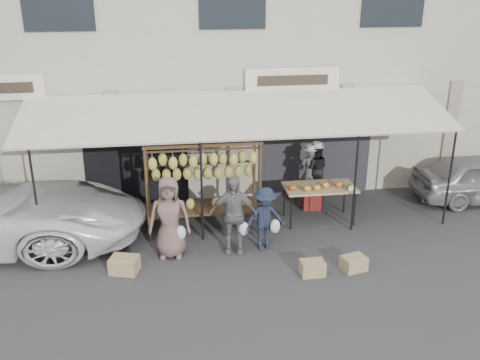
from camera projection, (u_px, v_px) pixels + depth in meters
The scene contains 15 objects.
ground_plane at pixel (255, 261), 11.21m from camera, with size 90.00×90.00×0.00m, color #2D2D30.
shophouse at pixel (220, 46), 15.90m from camera, with size 24.00×6.15×7.30m.
awning at pixel (240, 115), 12.39m from camera, with size 10.00×2.35×2.92m.
banana_rack at pixel (203, 168), 11.99m from camera, with size 2.60×0.90×2.24m.
produce_table at pixel (320, 188), 12.72m from camera, with size 1.70×0.90×1.04m.
vendor_left at pixel (310, 171), 13.36m from camera, with size 0.44×0.29×1.20m, color #52504E.
vendor_right at pixel (316, 168), 13.35m from camera, with size 0.59×0.46×1.21m, color black.
customer_left at pixel (170, 217), 11.13m from camera, with size 0.87×0.57×1.79m, color brown.
customer_mid at pixel (233, 215), 11.32m from camera, with size 1.01×0.42×1.73m, color slate.
customer_right at pixel (265, 219), 11.48m from camera, with size 0.93×0.53×1.43m, color #1C2235.
stool_left at pixel (308, 201), 13.66m from camera, with size 0.31×0.31×0.43m, color maroon.
stool_right at pixel (315, 200), 13.66m from camera, with size 0.35×0.35×0.49m, color maroon.
crate_near_a at pixel (312, 268), 10.67m from camera, with size 0.48×0.36×0.29m, color tan.
crate_near_b at pixel (354, 263), 10.84m from camera, with size 0.48×0.36×0.29m, color tan.
crate_far at pixel (124, 265), 10.75m from camera, with size 0.55×0.42×0.33m, color tan.
Camera 1 is at (-1.70, -9.71, 5.62)m, focal length 40.00 mm.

